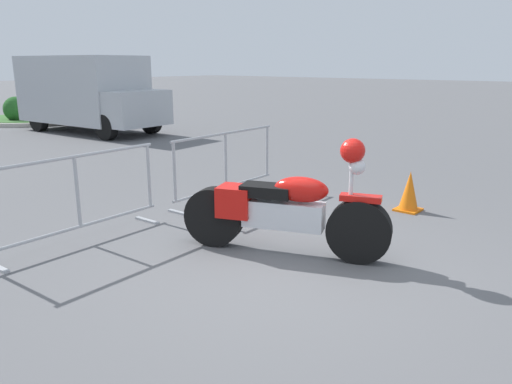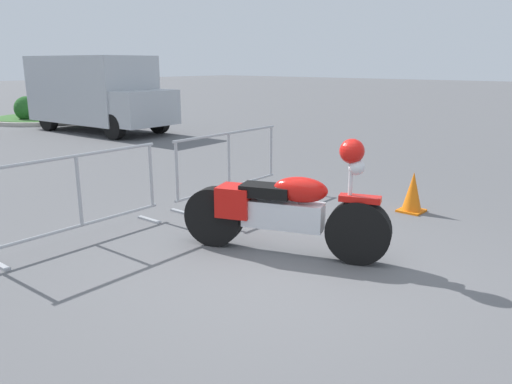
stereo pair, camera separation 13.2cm
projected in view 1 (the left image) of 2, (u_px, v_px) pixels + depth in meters
ground_plane at (287, 271)px, 5.20m from camera, size 120.00×120.00×0.00m
motorcycle at (283, 209)px, 5.58m from camera, size 1.06×2.29×1.35m
crowd_barrier_near at (78, 198)px, 5.90m from camera, size 2.27×0.51×1.07m
crowd_barrier_far at (226, 165)px, 7.81m from camera, size 2.27×0.51×1.07m
delivery_van at (87, 92)px, 15.38m from camera, size 2.33×5.14×2.31m
planter_island at (33, 112)px, 18.52m from camera, size 3.87×3.87×1.10m
traffic_cone at (409, 192)px, 7.25m from camera, size 0.34×0.34×0.59m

